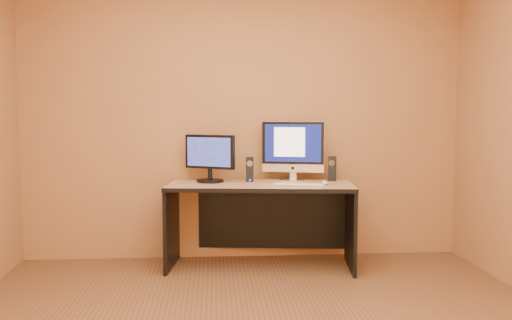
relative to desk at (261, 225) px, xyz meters
name	(u,v)px	position (x,y,z in m)	size (l,w,h in m)	color
walls	(262,120)	(-0.13, -1.62, 0.94)	(4.00, 4.00, 2.60)	#A66D43
desk	(261,225)	(0.00, 0.00, 0.00)	(1.57, 0.69, 0.73)	tan
imac	(293,150)	(0.30, 0.19, 0.63)	(0.56, 0.21, 0.54)	silver
second_monitor	(210,159)	(-0.43, 0.14, 0.57)	(0.47, 0.24, 0.41)	black
speaker_left	(250,169)	(-0.08, 0.16, 0.47)	(0.07, 0.07, 0.22)	black
speaker_right	(332,169)	(0.65, 0.15, 0.47)	(0.07, 0.07, 0.22)	black
keyboard	(299,185)	(0.31, -0.18, 0.37)	(0.42, 0.11, 0.02)	#AFAFB3
mouse	(325,183)	(0.53, -0.11, 0.38)	(0.06, 0.10, 0.04)	white
cable_a	(290,179)	(0.29, 0.28, 0.37)	(0.01, 0.01, 0.22)	black
cable_b	(285,179)	(0.25, 0.30, 0.37)	(0.01, 0.01, 0.18)	black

